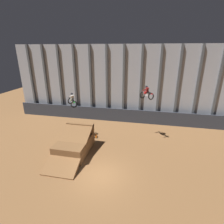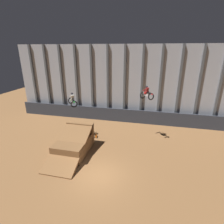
{
  "view_description": "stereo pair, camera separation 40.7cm",
  "coord_description": "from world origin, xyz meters",
  "px_view_note": "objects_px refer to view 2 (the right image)",
  "views": [
    {
      "loc": [
        3.29,
        -11.15,
        9.72
      ],
      "look_at": [
        -0.42,
        6.63,
        3.18
      ],
      "focal_mm": 28.0,
      "sensor_mm": 36.0,
      "label": 1
    },
    {
      "loc": [
        3.69,
        -11.06,
        9.72
      ],
      "look_at": [
        -0.42,
        6.63,
        3.18
      ],
      "focal_mm": 28.0,
      "sensor_mm": 36.0,
      "label": 2
    }
  ],
  "objects_px": {
    "rider_bike_left_air": "(72,100)",
    "traffic_cone_near_ramp": "(96,135)",
    "dirt_ramp": "(74,144)",
    "hay_bale_trackside": "(76,131)",
    "rider_bike_right_air": "(147,94)"
  },
  "relations": [
    {
      "from": "rider_bike_left_air",
      "to": "traffic_cone_near_ramp",
      "type": "distance_m",
      "value": 4.88
    },
    {
      "from": "dirt_ramp",
      "to": "rider_bike_right_air",
      "type": "height_order",
      "value": "rider_bike_right_air"
    },
    {
      "from": "dirt_ramp",
      "to": "rider_bike_right_air",
      "type": "distance_m",
      "value": 9.04
    },
    {
      "from": "rider_bike_left_air",
      "to": "rider_bike_right_air",
      "type": "xyz_separation_m",
      "value": [
        7.8,
        1.52,
        0.8
      ]
    },
    {
      "from": "dirt_ramp",
      "to": "traffic_cone_near_ramp",
      "type": "xyz_separation_m",
      "value": [
        1.21,
        3.27,
        -0.58
      ]
    },
    {
      "from": "dirt_ramp",
      "to": "rider_bike_left_air",
      "type": "xyz_separation_m",
      "value": [
        -1.17,
        2.71,
        3.65
      ]
    },
    {
      "from": "rider_bike_right_air",
      "to": "rider_bike_left_air",
      "type": "bearing_deg",
      "value": 150.63
    },
    {
      "from": "rider_bike_left_air",
      "to": "traffic_cone_near_ramp",
      "type": "bearing_deg",
      "value": -24.35
    },
    {
      "from": "hay_bale_trackside",
      "to": "traffic_cone_near_ramp",
      "type": "bearing_deg",
      "value": -9.05
    },
    {
      "from": "rider_bike_left_air",
      "to": "rider_bike_right_air",
      "type": "relative_size",
      "value": 0.98
    },
    {
      "from": "rider_bike_right_air",
      "to": "hay_bale_trackside",
      "type": "bearing_deg",
      "value": 143.26
    },
    {
      "from": "hay_bale_trackside",
      "to": "rider_bike_left_air",
      "type": "bearing_deg",
      "value": -69.12
    },
    {
      "from": "traffic_cone_near_ramp",
      "to": "dirt_ramp",
      "type": "bearing_deg",
      "value": -110.24
    },
    {
      "from": "dirt_ramp",
      "to": "rider_bike_left_air",
      "type": "distance_m",
      "value": 4.69
    },
    {
      "from": "rider_bike_right_air",
      "to": "dirt_ramp",
      "type": "bearing_deg",
      "value": 172.13
    }
  ]
}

